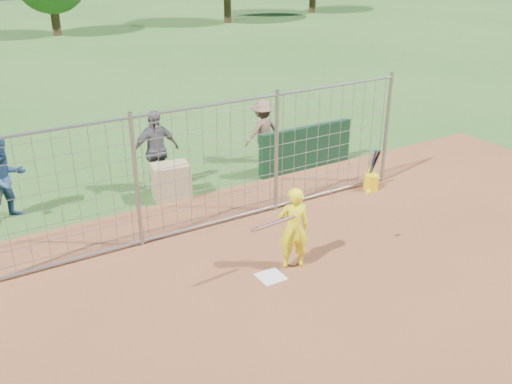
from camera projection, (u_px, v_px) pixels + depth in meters
ground at (265, 272)px, 9.94m from camera, size 100.00×100.00×0.00m
infield_dirt at (382, 376)px, 7.59m from camera, size 18.00×18.00×0.00m
home_plate at (271, 277)px, 9.78m from camera, size 0.43×0.43×0.02m
dugout_wall at (306, 148)px, 14.11m from camera, size 2.60×0.20×1.10m
batter at (294, 228)px, 9.80m from camera, size 0.64×0.53×1.52m
bystander_a at (6, 179)px, 11.47m from camera, size 1.04×0.93×1.77m
bystander_b at (156, 151)px, 12.76m from camera, size 1.13×0.51×1.89m
bystander_c at (262, 131)px, 14.50m from camera, size 1.11×0.74×1.60m
equipment_bin at (171, 181)px, 12.57m from camera, size 0.88×0.67×0.80m
equipment_in_play at (298, 215)px, 9.44m from camera, size 2.33×0.29×0.28m
bucket_with_bats at (371, 180)px, 13.05m from camera, size 0.34×0.39×0.97m
backstop_fence at (211, 168)px, 10.98m from camera, size 9.08×0.08×2.60m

